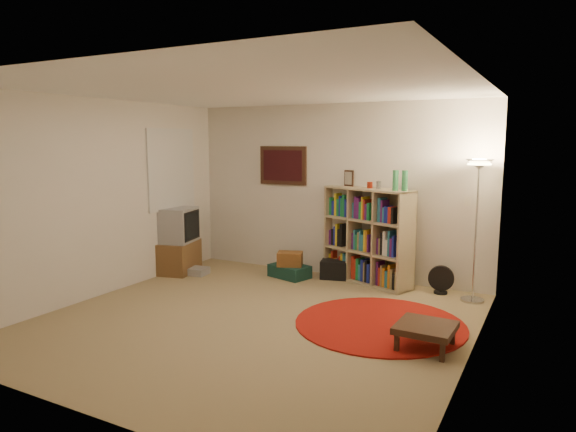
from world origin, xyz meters
name	(u,v)px	position (x,y,z in m)	size (l,w,h in m)	color
room	(252,207)	(-0.05, 0.05, 1.26)	(4.54, 4.54, 2.54)	#917C55
bookshelf	(367,237)	(0.56, 2.08, 0.64)	(1.38, 0.83, 1.60)	tan
floor_lamp	(478,184)	(2.02, 1.87, 1.46)	(0.37, 0.37, 1.76)	#B3B4B8
floor_fan	(441,280)	(1.61, 1.99, 0.19)	(0.33, 0.20, 0.37)	black
tv_stand	(178,241)	(-2.13, 1.28, 0.47)	(0.61, 0.76, 0.98)	brown
dvd_box	(197,271)	(-1.81, 1.29, 0.05)	(0.34, 0.29, 0.10)	#949499
suitcase	(290,271)	(-0.51, 1.80, 0.09)	(0.64, 0.50, 0.18)	#11312A
wicker_basket	(290,259)	(-0.49, 1.77, 0.28)	(0.42, 0.36, 0.20)	brown
duffel_bag	(335,269)	(0.08, 2.07, 0.13)	(0.44, 0.40, 0.26)	black
red_rug	(380,324)	(1.26, 0.54, 0.01)	(1.83, 1.83, 0.02)	maroon
side_table	(426,328)	(1.85, 0.10, 0.20)	(0.54, 0.54, 0.24)	black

